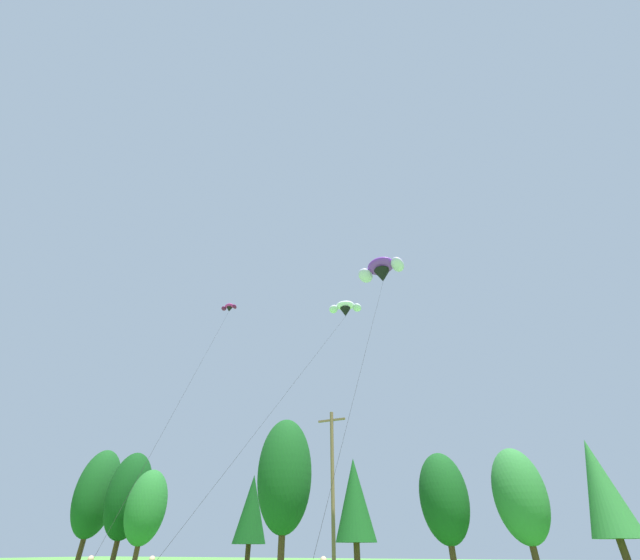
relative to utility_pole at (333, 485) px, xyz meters
name	(u,v)px	position (x,y,z in m)	size (l,w,h in m)	color
treeline_tree_a	(97,493)	(-40.19, 13.74, 2.60)	(5.47, 5.47, 13.58)	#472D19
treeline_tree_b	(128,495)	(-32.90, 12.47, 1.92)	(5.16, 5.16, 12.45)	#472D19
treeline_tree_c	(146,507)	(-27.75, 10.71, 0.34)	(4.46, 4.46, 9.84)	#472D19
treeline_tree_d	(252,508)	(-15.75, 14.28, 0.04)	(3.59, 3.59, 9.04)	#472D19
treeline_tree_e	(285,474)	(-9.43, 10.07, 2.60)	(5.46, 5.46, 13.57)	#472D19
treeline_tree_f	(355,499)	(-1.99, 10.00, 0.11)	(3.61, 3.61, 9.15)	#472D19
treeline_tree_g	(444,497)	(5.42, 13.81, 0.24)	(4.42, 4.42, 9.69)	#472D19
treeline_tree_h	(520,495)	(11.90, 13.90, 0.20)	(4.39, 4.39, 9.61)	#472D19
treeline_tree_i	(601,487)	(18.21, 14.20, 0.57)	(3.78, 3.78, 9.89)	#472D19
utility_pole	(333,485)	(0.00, 0.00, 0.00)	(2.20, 0.26, 10.70)	brown
parafoil_kite_high_magenta	(229,308)	(-14.54, 3.80, 19.99)	(11.73, 19.63, 25.03)	#D12893
parafoil_kite_mid_white	(345,309)	(0.29, 3.34, 16.11)	(3.38, 19.25, 21.42)	white
parafoil_kite_far_purple	(381,270)	(6.07, -3.99, 14.31)	(4.09, 10.76, 19.33)	purple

